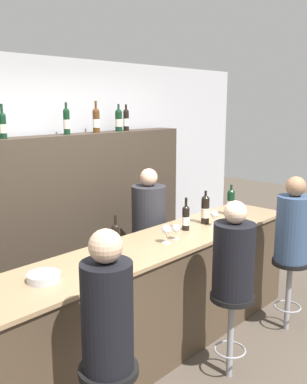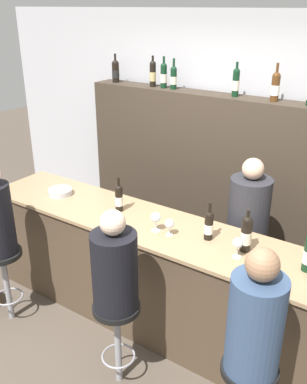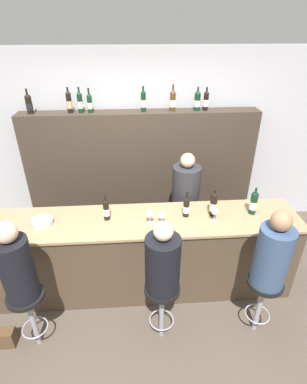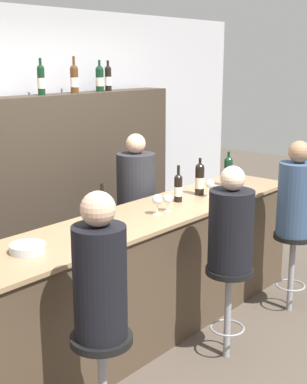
# 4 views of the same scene
# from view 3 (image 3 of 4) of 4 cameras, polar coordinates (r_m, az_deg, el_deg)

# --- Properties ---
(ground_plane) EXTENTS (16.00, 16.00, 0.00)m
(ground_plane) POSITION_cam_3_polar(r_m,az_deg,el_deg) (3.70, -1.13, -20.82)
(ground_plane) COLOR #4C4238
(wall_back) EXTENTS (6.40, 0.05, 2.60)m
(wall_back) POSITION_cam_3_polar(r_m,az_deg,el_deg) (4.43, -2.56, 9.21)
(wall_back) COLOR #B2B2B7
(wall_back) RESTS_ON ground_plane
(bar_counter) EXTENTS (3.39, 0.67, 0.99)m
(bar_counter) POSITION_cam_3_polar(r_m,az_deg,el_deg) (3.56, -1.49, -11.81)
(bar_counter) COLOR #473828
(bar_counter) RESTS_ON ground_plane
(back_bar_cabinet) EXTENTS (3.19, 0.28, 1.83)m
(back_bar_cabinet) POSITION_cam_3_polar(r_m,az_deg,el_deg) (4.38, -2.35, 3.43)
(back_bar_cabinet) COLOR #382D23
(back_bar_cabinet) RESTS_ON ground_plane
(wine_bottle_counter_0) EXTENTS (0.07, 0.07, 0.31)m
(wine_bottle_counter_0) POSITION_cam_3_polar(r_m,az_deg,el_deg) (3.23, -8.99, -3.28)
(wine_bottle_counter_0) COLOR black
(wine_bottle_counter_0) RESTS_ON bar_counter
(wine_bottle_counter_1) EXTENTS (0.07, 0.07, 0.31)m
(wine_bottle_counter_1) POSITION_cam_3_polar(r_m,az_deg,el_deg) (3.26, 6.26, -2.79)
(wine_bottle_counter_1) COLOR black
(wine_bottle_counter_1) RESTS_ON bar_counter
(wine_bottle_counter_2) EXTENTS (0.08, 0.08, 0.33)m
(wine_bottle_counter_2) POSITION_cam_3_polar(r_m,az_deg,el_deg) (3.31, 11.38, -2.24)
(wine_bottle_counter_2) COLOR black
(wine_bottle_counter_2) RESTS_ON bar_counter
(wine_bottle_counter_3) EXTENTS (0.08, 0.08, 0.32)m
(wine_bottle_counter_3) POSITION_cam_3_polar(r_m,az_deg,el_deg) (3.45, 18.54, -1.92)
(wine_bottle_counter_3) COLOR black
(wine_bottle_counter_3) RESTS_ON bar_counter
(wine_bottle_backbar_0) EXTENTS (0.08, 0.08, 0.31)m
(wine_bottle_backbar_0) POSITION_cam_3_polar(r_m,az_deg,el_deg) (4.23, -22.64, 15.25)
(wine_bottle_backbar_0) COLOR black
(wine_bottle_backbar_0) RESTS_ON back_bar_cabinet
(wine_bottle_backbar_1) EXTENTS (0.07, 0.07, 0.32)m
(wine_bottle_backbar_1) POSITION_cam_3_polar(r_m,az_deg,el_deg) (4.10, -15.78, 16.16)
(wine_bottle_backbar_1) COLOR black
(wine_bottle_backbar_1) RESTS_ON back_bar_cabinet
(wine_bottle_backbar_2) EXTENTS (0.07, 0.07, 0.32)m
(wine_bottle_backbar_2) POSITION_cam_3_polar(r_m,az_deg,el_deg) (4.07, -13.82, 16.26)
(wine_bottle_backbar_2) COLOR black
(wine_bottle_backbar_2) RESTS_ON back_bar_cabinet
(wine_bottle_backbar_3) EXTENTS (0.07, 0.07, 0.31)m
(wine_bottle_backbar_3) POSITION_cam_3_polar(r_m,az_deg,el_deg) (4.06, -12.06, 16.24)
(wine_bottle_backbar_3) COLOR black
(wine_bottle_backbar_3) RESTS_ON back_bar_cabinet
(wine_bottle_backbar_4) EXTENTS (0.07, 0.07, 0.32)m
(wine_bottle_backbar_4) POSITION_cam_3_polar(r_m,az_deg,el_deg) (4.02, -1.95, 16.95)
(wine_bottle_backbar_4) COLOR black
(wine_bottle_backbar_4) RESTS_ON back_bar_cabinet
(wine_bottle_backbar_5) EXTENTS (0.08, 0.08, 0.33)m
(wine_bottle_backbar_5) POSITION_cam_3_polar(r_m,az_deg,el_deg) (4.05, 3.68, 16.98)
(wine_bottle_backbar_5) COLOR #4C2D14
(wine_bottle_backbar_5) RESTS_ON back_bar_cabinet
(wine_bottle_backbar_6) EXTENTS (0.08, 0.08, 0.30)m
(wine_bottle_backbar_6) POSITION_cam_3_polar(r_m,az_deg,el_deg) (4.11, 8.35, 16.81)
(wine_bottle_backbar_6) COLOR black
(wine_bottle_backbar_6) RESTS_ON back_bar_cabinet
(wine_bottle_backbar_7) EXTENTS (0.07, 0.07, 0.29)m
(wine_bottle_backbar_7) POSITION_cam_3_polar(r_m,az_deg,el_deg) (4.13, 9.97, 16.77)
(wine_bottle_backbar_7) COLOR black
(wine_bottle_backbar_7) RESTS_ON back_bar_cabinet
(wine_glass_0) EXTENTS (0.08, 0.08, 0.16)m
(wine_glass_0) POSITION_cam_3_polar(r_m,az_deg,el_deg) (3.12, -0.70, -4.35)
(wine_glass_0) COLOR silver
(wine_glass_0) RESTS_ON bar_counter
(wine_glass_1) EXTENTS (0.07, 0.07, 0.14)m
(wine_glass_1) POSITION_cam_3_polar(r_m,az_deg,el_deg) (3.14, 1.61, -4.51)
(wine_glass_1) COLOR silver
(wine_glass_1) RESTS_ON bar_counter
(wine_glass_2) EXTENTS (0.07, 0.07, 0.15)m
(wine_glass_2) POSITION_cam_3_polar(r_m,az_deg,el_deg) (3.23, 11.63, -3.78)
(wine_glass_2) COLOR silver
(wine_glass_2) RESTS_ON bar_counter
(metal_bowl) EXTENTS (0.22, 0.22, 0.05)m
(metal_bowl) POSITION_cam_3_polar(r_m,az_deg,el_deg) (3.38, -20.39, -5.31)
(metal_bowl) COLOR #B7B7BC
(metal_bowl) RESTS_ON bar_counter
(bar_stool_left) EXTENTS (0.34, 0.34, 0.70)m
(bar_stool_left) POSITION_cam_3_polar(r_m,az_deg,el_deg) (3.22, -22.68, -19.48)
(bar_stool_left) COLOR gray
(bar_stool_left) RESTS_ON ground_plane
(guest_seated_left) EXTENTS (0.29, 0.29, 0.80)m
(guest_seated_left) POSITION_cam_3_polar(r_m,az_deg,el_deg) (2.87, -24.71, -12.65)
(guest_seated_left) COLOR black
(guest_seated_left) RESTS_ON bar_stool_left
(bar_stool_middle) EXTENTS (0.34, 0.34, 0.70)m
(bar_stool_middle) POSITION_cam_3_polar(r_m,az_deg,el_deg) (3.06, 1.61, -19.69)
(bar_stool_middle) COLOR gray
(bar_stool_middle) RESTS_ON ground_plane
(guest_seated_middle) EXTENTS (0.32, 0.32, 0.74)m
(guest_seated_middle) POSITION_cam_3_polar(r_m,az_deg,el_deg) (2.71, 1.76, -13.15)
(guest_seated_middle) COLOR black
(guest_seated_middle) RESTS_ON bar_stool_middle
(bar_stool_right) EXTENTS (0.34, 0.34, 0.70)m
(bar_stool_right) POSITION_cam_3_polar(r_m,az_deg,el_deg) (3.28, 20.07, -17.64)
(bar_stool_right) COLOR gray
(bar_stool_right) RESTS_ON ground_plane
(guest_seated_right) EXTENTS (0.31, 0.31, 0.80)m
(guest_seated_right) POSITION_cam_3_polar(r_m,az_deg,el_deg) (2.94, 21.79, -10.89)
(guest_seated_right) COLOR #334766
(guest_seated_right) RESTS_ON bar_stool_right
(bartender) EXTENTS (0.35, 0.35, 1.50)m
(bartender) POSITION_cam_3_polar(r_m,az_deg,el_deg) (3.97, 5.93, -3.57)
(bartender) COLOR #28282D
(bartender) RESTS_ON ground_plane
(handbag) EXTENTS (0.26, 0.12, 0.20)m
(handbag) POSITION_cam_3_polar(r_m,az_deg,el_deg) (3.66, -26.90, -23.55)
(handbag) COLOR #513823
(handbag) RESTS_ON ground_plane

